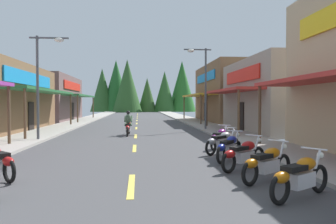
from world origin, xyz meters
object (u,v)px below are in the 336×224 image
object	(u,v)px
motorcycle_parked_right_3	(244,154)
rider_cruising_lead	(128,125)
motorcycle_parked_right_2	(267,163)
motorcycle_parked_right_6	(220,138)
streetlamp_right	(202,77)
streetlamp_left	(44,72)
motorcycle_parked_right_4	(229,147)
motorcycle_parked_right_1	(300,176)
motorcycle_parked_right_5	(222,142)

from	to	relation	value
motorcycle_parked_right_3	rider_cruising_lead	size ratio (longest dim) A/B	0.83
motorcycle_parked_right_2	motorcycle_parked_right_3	distance (m)	1.49
motorcycle_parked_right_6	rider_cruising_lead	distance (m)	7.70
streetlamp_right	motorcycle_parked_right_2	distance (m)	16.20
streetlamp_left	motorcycle_parked_right_3	size ratio (longest dim) A/B	3.13
streetlamp_left	motorcycle_parked_right_4	world-z (taller)	streetlamp_left
motorcycle_parked_right_2	motorcycle_parked_right_3	world-z (taller)	same
motorcycle_parked_right_1	motorcycle_parked_right_6	size ratio (longest dim) A/B	1.04
motorcycle_parked_right_2	motorcycle_parked_right_6	xyz separation A→B (m)	(0.31, 6.13, 0.00)
streetlamp_right	rider_cruising_lead	world-z (taller)	streetlamp_right
motorcycle_parked_right_5	rider_cruising_lead	bearing A→B (deg)	78.28
motorcycle_parked_right_3	motorcycle_parked_right_6	xyz separation A→B (m)	(0.45, 4.65, 0.00)
motorcycle_parked_right_2	motorcycle_parked_right_6	world-z (taller)	same
streetlamp_left	motorcycle_parked_right_1	world-z (taller)	streetlamp_left
streetlamp_right	motorcycle_parked_right_6	xyz separation A→B (m)	(-1.04, -9.63, -3.47)
motorcycle_parked_right_1	motorcycle_parked_right_6	xyz separation A→B (m)	(0.21, 7.67, 0.00)
streetlamp_left	streetlamp_right	distance (m)	11.37
motorcycle_parked_right_1	rider_cruising_lead	xyz separation A→B (m)	(-4.05, 14.09, 0.17)
motorcycle_parked_right_2	motorcycle_parked_right_1	bearing A→B (deg)	-121.11
motorcycle_parked_right_3	motorcycle_parked_right_5	xyz separation A→B (m)	(0.17, 3.19, 0.00)
streetlamp_right	motorcycle_parked_right_6	world-z (taller)	streetlamp_right
motorcycle_parked_right_5	streetlamp_left	bearing A→B (deg)	110.05
motorcycle_parked_right_4	rider_cruising_lead	world-z (taller)	rider_cruising_lead
motorcycle_parked_right_3	motorcycle_parked_right_5	world-z (taller)	same
motorcycle_parked_right_5	rider_cruising_lead	size ratio (longest dim) A/B	0.81
motorcycle_parked_right_2	motorcycle_parked_right_5	xyz separation A→B (m)	(0.04, 4.67, 0.00)
motorcycle_parked_right_6	motorcycle_parked_right_3	bearing A→B (deg)	-149.88
motorcycle_parked_right_3	rider_cruising_lead	world-z (taller)	rider_cruising_lead
motorcycle_parked_right_2	motorcycle_parked_right_6	bearing A→B (deg)	52.16
motorcycle_parked_right_2	motorcycle_parked_right_5	world-z (taller)	same
streetlamp_right	motorcycle_parked_right_5	size ratio (longest dim) A/B	3.50
motorcycle_parked_right_5	rider_cruising_lead	world-z (taller)	rider_cruising_lead
motorcycle_parked_right_3	motorcycle_parked_right_6	size ratio (longest dim) A/B	0.99
streetlamp_right	motorcycle_parked_right_5	distance (m)	11.70
motorcycle_parked_right_2	motorcycle_parked_right_4	size ratio (longest dim) A/B	1.04
motorcycle_parked_right_3	motorcycle_parked_right_6	bearing A→B (deg)	48.20
motorcycle_parked_right_4	motorcycle_parked_right_3	bearing A→B (deg)	-141.93
motorcycle_parked_right_3	motorcycle_parked_right_5	size ratio (longest dim) A/B	1.03
motorcycle_parked_right_2	motorcycle_parked_right_6	size ratio (longest dim) A/B	1.01
motorcycle_parked_right_1	motorcycle_parked_right_2	xyz separation A→B (m)	(-0.10, 1.54, 0.00)
motorcycle_parked_right_1	motorcycle_parked_right_3	bearing A→B (deg)	62.49
motorcycle_parked_right_4	motorcycle_parked_right_5	distance (m)	1.63
streetlamp_right	motorcycle_parked_right_4	distance (m)	13.26
motorcycle_parked_right_3	rider_cruising_lead	bearing A→B (deg)	72.69
motorcycle_parked_right_1	streetlamp_left	bearing A→B (deg)	94.68
motorcycle_parked_right_3	motorcycle_parked_right_5	distance (m)	3.20
streetlamp_left	motorcycle_parked_right_1	bearing A→B (deg)	-53.38
rider_cruising_lead	streetlamp_left	bearing A→B (deg)	124.71
rider_cruising_lead	streetlamp_right	bearing A→B (deg)	-56.63
streetlamp_left	motorcycle_parked_right_4	xyz separation A→B (m)	(8.17, -6.71, -3.20)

